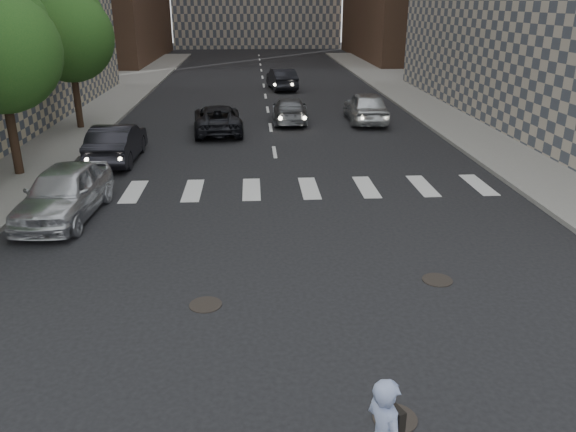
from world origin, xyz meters
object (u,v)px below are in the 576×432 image
traffic_car_a (117,143)px  traffic_car_d (366,107)px  tree_c (70,33)px  traffic_car_b (290,110)px  tree_b (0,45)px  silver_sedan (64,192)px  traffic_car_c (217,119)px  traffic_car_e (282,79)px

traffic_car_a → traffic_car_d: 13.45m
tree_c → traffic_car_b: (10.51, 1.12, -4.01)m
tree_b → silver_sedan: (2.94, -4.43, -3.86)m
traffic_car_a → traffic_car_b: 10.38m
traffic_car_a → tree_b: bearing=31.3°
tree_b → traffic_car_c: bearing=45.1°
traffic_car_b → traffic_car_c: traffic_car_c is taller
traffic_car_b → traffic_car_e: (0.20, 11.74, 0.12)m
traffic_car_c → traffic_car_d: (7.71, 2.05, 0.14)m
traffic_car_a → traffic_car_c: (3.74, 5.00, -0.08)m
tree_c → traffic_car_e: tree_c is taller
tree_c → traffic_car_c: 7.99m
tree_b → traffic_car_a: tree_b is taller
tree_b → traffic_car_a: size_ratio=1.44×
traffic_car_b → traffic_car_c: 4.32m
silver_sedan → traffic_car_c: 11.95m
silver_sedan → traffic_car_e: bearing=76.8°
tree_b → traffic_car_e: size_ratio=1.43×
tree_b → silver_sedan: size_ratio=1.43×
traffic_car_c → tree_c: bearing=-14.3°
tree_c → traffic_car_e: 17.19m
traffic_car_c → tree_b: bearing=40.3°
silver_sedan → traffic_car_e: size_ratio=1.00×
tree_c → traffic_car_c: (6.84, -1.14, -3.97)m
traffic_car_d → tree_c: bearing=5.3°
traffic_car_b → traffic_car_e: traffic_car_e is taller
traffic_car_d → traffic_car_e: 12.55m
tree_b → traffic_car_e: 23.78m
traffic_car_e → silver_sedan: bearing=65.4°
tree_c → traffic_car_b: bearing=6.1°
traffic_car_d → tree_b: bearing=33.2°
traffic_car_e → traffic_car_d: bearing=100.3°
tree_b → traffic_car_b: tree_b is taller
tree_b → traffic_car_d: 17.49m
traffic_car_d → traffic_car_e: traffic_car_d is taller
traffic_car_b → traffic_car_d: 4.05m
traffic_car_a → traffic_car_d: size_ratio=0.96×
traffic_car_c → traffic_car_e: bearing=-110.3°
traffic_car_c → traffic_car_b: bearing=-153.2°
silver_sedan → traffic_car_b: 15.53m
tree_c → traffic_car_e: bearing=50.2°
traffic_car_b → traffic_car_e: 11.74m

